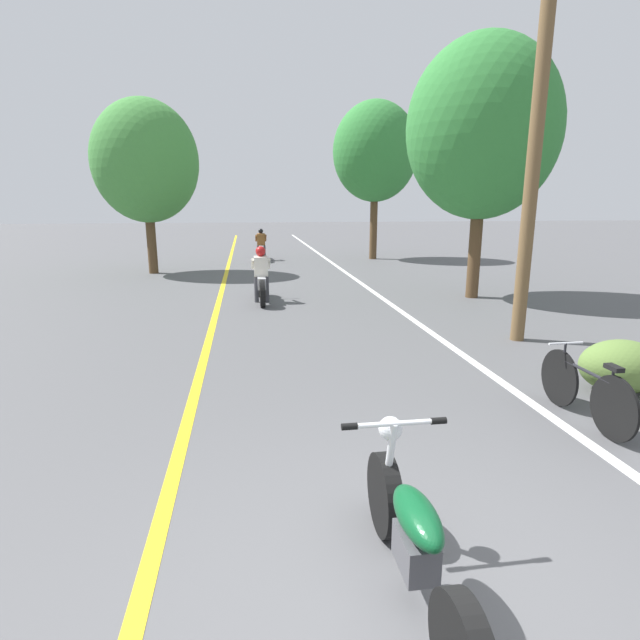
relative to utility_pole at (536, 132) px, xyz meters
The scene contains 12 objects.
ground_plane 7.82m from the utility_pole, 124.38° to the right, with size 120.00×120.00×0.00m, color #515154.
lane_stripe_center 9.20m from the utility_pole, 131.58° to the left, with size 0.14×48.00×0.01m, color yellow.
lane_stripe_edge 7.42m from the utility_pole, 102.28° to the left, with size 0.14×48.00×0.01m, color white.
utility_pole is the anchor object (origin of this frame).
roadside_tree_right_near 4.26m from the utility_pole, 76.13° to the left, with size 3.82×3.44×6.42m.
roadside_tree_right_far 13.46m from the utility_pole, 87.13° to the left, with size 3.62×3.26×6.63m.
roadside_tree_left 12.97m from the utility_pole, 129.01° to the left, with size 3.55×3.20×5.85m.
roadside_bush 4.16m from the utility_pole, 90.01° to the right, with size 1.10×0.88×0.70m.
motorcycle_foreground 7.56m from the utility_pole, 124.66° to the right, with size 0.75×2.04×1.00m.
motorcycle_rider_lead 6.96m from the utility_pole, 136.54° to the left, with size 0.50×2.02×1.40m.
motorcycle_rider_far 14.56m from the utility_pole, 107.37° to the left, with size 0.50×2.19×1.35m.
bicycle_parked 4.80m from the utility_pole, 107.99° to the right, with size 0.44×1.66×0.83m.
Camera 1 is at (-0.95, -2.51, 2.48)m, focal length 28.00 mm.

